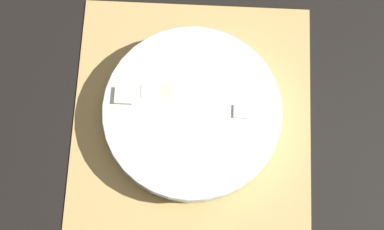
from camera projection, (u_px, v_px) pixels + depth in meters
name	position (u px, v px, depth m)	size (l,w,h in m)	color
ground_plane	(192.00, 119.00, 0.95)	(6.00, 6.00, 0.00)	black
bamboo_mat_center	(192.00, 119.00, 0.94)	(0.44, 0.42, 0.01)	tan
fruit_salad_bowl	(192.00, 113.00, 0.91)	(0.30, 0.30, 0.07)	silver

